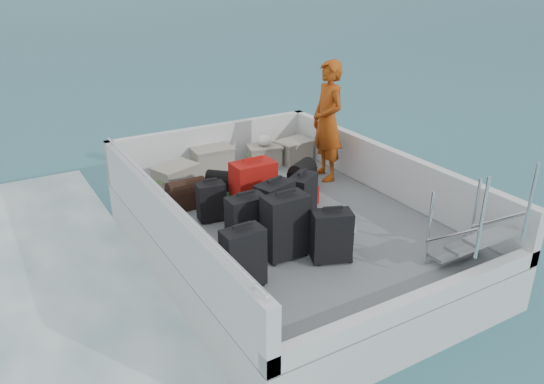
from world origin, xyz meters
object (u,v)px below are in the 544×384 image
at_px(crate_2, 265,156).
at_px(passenger, 328,121).
at_px(suitcase_7, 302,198).
at_px(suitcase_0, 243,259).
at_px(suitcase_6, 331,237).
at_px(suitcase_4, 274,209).
at_px(crate_3, 294,151).
at_px(suitcase_1, 247,223).
at_px(suitcase_3, 285,227).
at_px(crate_0, 176,178).
at_px(suitcase_2, 211,202).
at_px(suitcase_8, 291,195).
at_px(crate_1, 212,160).
at_px(suitcase_5, 253,190).

bearing_deg(crate_2, passenger, -60.89).
relative_size(suitcase_7, crate_2, 1.22).
bearing_deg(suitcase_0, suitcase_6, -3.14).
relative_size(suitcase_7, passenger, 0.34).
distance_m(suitcase_4, crate_3, 2.77).
xyz_separation_m(suitcase_4, crate_2, (1.16, 2.27, -0.19)).
distance_m(suitcase_1, crate_2, 2.93).
bearing_deg(suitcase_3, crate_0, 98.08).
xyz_separation_m(suitcase_3, suitcase_7, (0.70, 0.71, -0.07)).
bearing_deg(suitcase_4, suitcase_3, -124.99).
relative_size(suitcase_4, passenger, 0.38).
relative_size(suitcase_2, suitcase_8, 0.79).
bearing_deg(crate_0, suitcase_4, -74.84).
xyz_separation_m(suitcase_0, crate_2, (2.05, 3.13, -0.18)).
xyz_separation_m(suitcase_3, crate_1, (0.45, 3.02, -0.20)).
bearing_deg(suitcase_0, passenger, 37.70).
bearing_deg(suitcase_8, crate_1, 8.07).
distance_m(suitcase_1, suitcase_3, 0.49).
relative_size(crate_2, passenger, 0.28).
bearing_deg(suitcase_8, suitcase_3, 139.82).
bearing_deg(suitcase_6, crate_1, 110.48).
xyz_separation_m(crate_1, crate_3, (1.43, -0.29, -0.02)).
xyz_separation_m(suitcase_2, crate_2, (1.68, 1.49, -0.11)).
xyz_separation_m(suitcase_0, crate_0, (0.35, 2.88, -0.16)).
distance_m(suitcase_7, crate_3, 2.34).
xyz_separation_m(suitcase_1, crate_2, (1.64, 2.42, -0.18)).
relative_size(suitcase_1, suitcase_7, 1.07).
height_order(suitcase_1, crate_1, suitcase_1).
distance_m(suitcase_0, suitcase_4, 1.24).
bearing_deg(passenger, crate_2, -143.87).
bearing_deg(suitcase_6, suitcase_7, 95.54).
xyz_separation_m(suitcase_1, passenger, (2.20, 1.42, 0.60)).
xyz_separation_m(suitcase_4, crate_1, (0.27, 2.48, -0.16)).
relative_size(suitcase_5, passenger, 0.42).
bearing_deg(suitcase_7, suitcase_4, 165.63).
height_order(suitcase_3, suitcase_8, suitcase_3).
relative_size(crate_1, passenger, 0.34).
bearing_deg(crate_3, crate_0, -175.89).
distance_m(suitcase_1, crate_3, 3.20).
distance_m(suitcase_7, passenger, 1.73).
bearing_deg(suitcase_5, suitcase_1, -124.27).
relative_size(suitcase_0, suitcase_8, 1.02).
bearing_deg(passenger, crate_1, -123.00).
xyz_separation_m(suitcase_6, crate_2, (0.93, 3.16, -0.15)).
xyz_separation_m(suitcase_3, crate_3, (1.88, 2.73, -0.22)).
bearing_deg(suitcase_0, suitcase_1, 58.02).
relative_size(crate_3, passenger, 0.30).
distance_m(suitcase_5, suitcase_8, 0.71).
relative_size(suitcase_1, suitcase_6, 1.10).
distance_m(suitcase_5, crate_2, 2.02).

